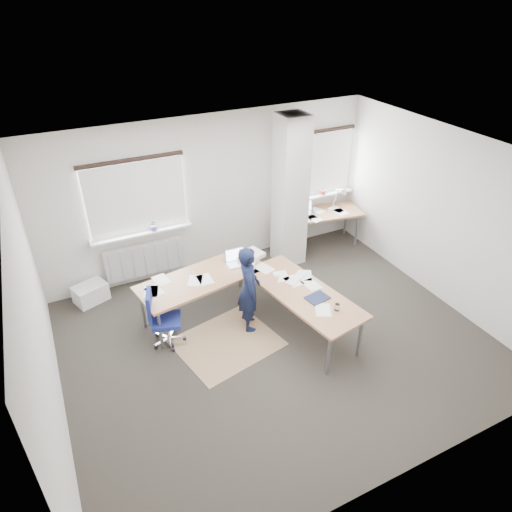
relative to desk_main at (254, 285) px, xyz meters
name	(u,v)px	position (x,y,z in m)	size (l,w,h in m)	color
ground	(276,341)	(0.09, -0.57, -0.69)	(6.00, 6.00, 0.00)	#2A2421
room_shell	(275,222)	(0.28, -0.12, 1.05)	(6.04, 5.04, 2.82)	#BBB6AA
floor_mat	(227,343)	(-0.58, -0.29, -0.69)	(1.41, 1.19, 0.01)	#9A7754
white_crate	(91,293)	(-2.22, 1.68, -0.54)	(0.51, 0.36, 0.31)	white
desk_main	(254,285)	(0.00, 0.00, 0.00)	(2.82, 2.63, 0.96)	#9B6543
desk_side	(325,214)	(2.33, 1.58, -0.01)	(1.50, 0.93, 1.22)	#9B6543
task_chair	(165,329)	(-1.39, 0.13, -0.43)	(0.53, 0.51, 0.93)	navy
person	(249,289)	(-0.11, -0.07, 0.01)	(0.51, 0.34, 1.40)	black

